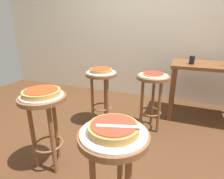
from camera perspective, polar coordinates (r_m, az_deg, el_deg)
The scene contains 17 objects.
ground_plane at distance 2.06m, azimuth 0.74°, elevation -17.01°, with size 6.00×6.00×0.00m, color #4C2D19.
back_wall at distance 3.28m, azimuth 12.00°, elevation 23.71°, with size 6.00×0.10×3.00m, color silver.
stool_foreground at distance 1.08m, azimuth 0.48°, elevation -21.76°, with size 0.38×0.38×0.69m.
serving_plate_foreground at distance 0.97m, azimuth 0.51°, elevation -13.51°, with size 0.36×0.36×0.01m, color white.
pizza_foreground at distance 0.96m, azimuth 0.52°, elevation -12.08°, with size 0.27×0.27×0.05m.
stool_middle at distance 1.64m, azimuth -20.52°, elevation -7.84°, with size 0.38×0.38×0.69m.
serving_plate_middle at distance 1.57m, azimuth -21.29°, elevation -1.79°, with size 0.34×0.34×0.01m, color silver.
pizza_middle at distance 1.56m, azimuth -21.42°, elevation -0.82°, with size 0.30×0.30×0.05m.
stool_leftside at distance 2.27m, azimuth -3.38°, elevation 0.92°, with size 0.38×0.38×0.69m.
serving_plate_leftside at distance 2.22m, azimuth -3.47°, elevation 5.44°, with size 0.36×0.36×0.01m, color silver.
pizza_leftside at distance 2.22m, azimuth -3.48°, elevation 6.16°, with size 0.27×0.27×0.05m.
stool_rear at distance 2.19m, azimuth 12.59°, elevation -0.27°, with size 0.38×0.38×0.69m.
serving_plate_rear at distance 2.13m, azimuth 12.94°, elevation 4.41°, with size 0.33×0.33×0.01m, color white.
pizza_rear at distance 2.13m, azimuth 12.97°, elevation 4.82°, with size 0.26×0.26×0.02m.
dining_table at distance 2.72m, azimuth 29.63°, elevation 4.34°, with size 1.08×0.62×0.77m.
cup_near_edge at distance 2.55m, azimuth 24.00°, elevation 8.53°, with size 0.07×0.07×0.11m, color black.
pizza_server_knife at distance 0.92m, azimuth 1.86°, elevation -11.61°, with size 0.22×0.02×0.01m, color silver.
Camera 1 is at (0.58, -1.56, 1.22)m, focal length 28.87 mm.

